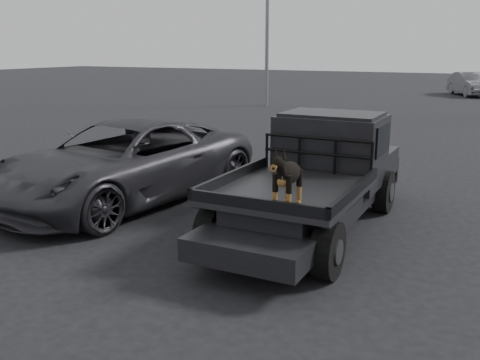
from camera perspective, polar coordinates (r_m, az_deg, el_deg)
The scene contains 7 objects.
ground at distance 7.23m, azimuth 8.02°, elevation -9.61°, with size 120.00×120.00×0.00m, color black.
flatbed_ute at distance 8.66m, azimuth 7.60°, elevation -2.37°, with size 2.00×5.40×0.92m, color black, non-canonical shape.
ute_cab at distance 9.34m, azimuth 9.73°, elevation 4.42°, with size 1.72×1.30×0.88m, color black, non-canonical shape.
headache_rack at distance 8.67m, azimuth 8.20°, elevation 2.63°, with size 1.80×0.08×0.55m, color black, non-canonical shape.
dog at distance 6.69m, azimuth 5.11°, elevation 0.20°, with size 0.32×0.60×0.74m, color black, non-canonical shape.
parked_suv at distance 10.37m, azimuth -12.21°, elevation 1.90°, with size 2.54×5.51×1.53m, color #313036.
distant_car_a at distance 36.01m, azimuth 23.38°, elevation 9.38°, with size 1.49×4.29×1.41m, color #525358.
Camera 1 is at (2.09, -6.30, 2.88)m, focal length 40.00 mm.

